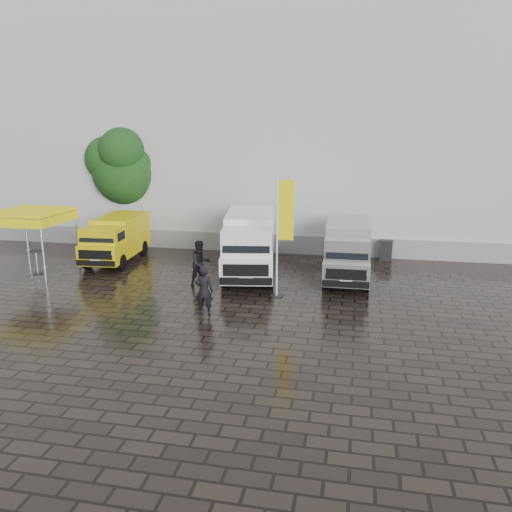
{
  "coord_description": "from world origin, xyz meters",
  "views": [
    {
      "loc": [
        2.7,
        -18.01,
        6.36
      ],
      "look_at": [
        -1.39,
        2.2,
        1.22
      ],
      "focal_mm": 35.0,
      "sensor_mm": 36.0,
      "label": 1
    }
  ],
  "objects_px": {
    "person_front": "(204,291)",
    "person_tent": "(201,263)",
    "van_yellow": "(116,240)",
    "canopy_tent": "(30,215)",
    "cocktail_table": "(37,262)",
    "van_white": "(250,245)",
    "wheelie_bin": "(386,250)",
    "flagpole": "(282,231)",
    "van_silver": "(347,251)"
  },
  "relations": [
    {
      "from": "flagpole",
      "to": "wheelie_bin",
      "type": "height_order",
      "value": "flagpole"
    },
    {
      "from": "canopy_tent",
      "to": "wheelie_bin",
      "type": "relative_size",
      "value": 2.87
    },
    {
      "from": "canopy_tent",
      "to": "flagpole",
      "type": "bearing_deg",
      "value": -5.48
    },
    {
      "from": "van_silver",
      "to": "cocktail_table",
      "type": "distance_m",
      "value": 14.15
    },
    {
      "from": "van_white",
      "to": "person_front",
      "type": "relative_size",
      "value": 3.55
    },
    {
      "from": "flagpole",
      "to": "cocktail_table",
      "type": "xyz_separation_m",
      "value": [
        -11.51,
        1.04,
        -2.13
      ]
    },
    {
      "from": "flagpole",
      "to": "cocktail_table",
      "type": "bearing_deg",
      "value": 174.86
    },
    {
      "from": "van_silver",
      "to": "wheelie_bin",
      "type": "relative_size",
      "value": 5.47
    },
    {
      "from": "van_yellow",
      "to": "cocktail_table",
      "type": "xyz_separation_m",
      "value": [
        -2.59,
        -2.77,
        -0.57
      ]
    },
    {
      "from": "van_silver",
      "to": "cocktail_table",
      "type": "height_order",
      "value": "van_silver"
    },
    {
      "from": "van_yellow",
      "to": "person_front",
      "type": "height_order",
      "value": "van_yellow"
    },
    {
      "from": "canopy_tent",
      "to": "person_front",
      "type": "distance_m",
      "value": 10.12
    },
    {
      "from": "van_white",
      "to": "person_tent",
      "type": "distance_m",
      "value": 2.71
    },
    {
      "from": "canopy_tent",
      "to": "cocktail_table",
      "type": "bearing_deg",
      "value": -33.92
    },
    {
      "from": "van_white",
      "to": "flagpole",
      "type": "xyz_separation_m",
      "value": [
        1.89,
        -2.88,
        1.29
      ]
    },
    {
      "from": "flagpole",
      "to": "person_tent",
      "type": "xyz_separation_m",
      "value": [
        -3.56,
        0.79,
        -1.7
      ]
    },
    {
      "from": "person_front",
      "to": "van_yellow",
      "type": "bearing_deg",
      "value": -47.2
    },
    {
      "from": "van_yellow",
      "to": "van_white",
      "type": "xyz_separation_m",
      "value": [
        7.03,
        -0.92,
        0.26
      ]
    },
    {
      "from": "van_white",
      "to": "canopy_tent",
      "type": "bearing_deg",
      "value": -179.11
    },
    {
      "from": "person_front",
      "to": "person_tent",
      "type": "bearing_deg",
      "value": -73.56
    },
    {
      "from": "cocktail_table",
      "to": "person_front",
      "type": "distance_m",
      "value": 9.82
    },
    {
      "from": "van_white",
      "to": "wheelie_bin",
      "type": "distance_m",
      "value": 7.48
    },
    {
      "from": "cocktail_table",
      "to": "wheelie_bin",
      "type": "bearing_deg",
      "value": 20.24
    },
    {
      "from": "van_white",
      "to": "canopy_tent",
      "type": "distance_m",
      "value": 9.99
    },
    {
      "from": "person_tent",
      "to": "van_white",
      "type": "bearing_deg",
      "value": 4.97
    },
    {
      "from": "van_silver",
      "to": "canopy_tent",
      "type": "bearing_deg",
      "value": -172.62
    },
    {
      "from": "van_silver",
      "to": "canopy_tent",
      "type": "height_order",
      "value": "canopy_tent"
    },
    {
      "from": "canopy_tent",
      "to": "person_front",
      "type": "height_order",
      "value": "canopy_tent"
    },
    {
      "from": "van_white",
      "to": "person_front",
      "type": "bearing_deg",
      "value": -104.51
    },
    {
      "from": "flagpole",
      "to": "canopy_tent",
      "type": "bearing_deg",
      "value": 174.52
    },
    {
      "from": "wheelie_bin",
      "to": "van_white",
      "type": "bearing_deg",
      "value": -139.91
    },
    {
      "from": "cocktail_table",
      "to": "person_front",
      "type": "relative_size",
      "value": 0.61
    },
    {
      "from": "van_white",
      "to": "canopy_tent",
      "type": "height_order",
      "value": "canopy_tent"
    },
    {
      "from": "canopy_tent",
      "to": "person_front",
      "type": "bearing_deg",
      "value": -21.64
    },
    {
      "from": "van_yellow",
      "to": "person_tent",
      "type": "relative_size",
      "value": 2.48
    },
    {
      "from": "van_silver",
      "to": "canopy_tent",
      "type": "xyz_separation_m",
      "value": [
        -14.09,
        -2.07,
        1.51
      ]
    },
    {
      "from": "van_silver",
      "to": "person_front",
      "type": "relative_size",
      "value": 3.12
    },
    {
      "from": "van_yellow",
      "to": "cocktail_table",
      "type": "bearing_deg",
      "value": -137.28
    },
    {
      "from": "cocktail_table",
      "to": "person_tent",
      "type": "xyz_separation_m",
      "value": [
        7.95,
        -0.25,
        0.43
      ]
    },
    {
      "from": "van_white",
      "to": "cocktail_table",
      "type": "bearing_deg",
      "value": -178.52
    },
    {
      "from": "van_yellow",
      "to": "van_silver",
      "type": "relative_size",
      "value": 0.86
    },
    {
      "from": "van_yellow",
      "to": "canopy_tent",
      "type": "height_order",
      "value": "canopy_tent"
    },
    {
      "from": "person_front",
      "to": "cocktail_table",
      "type": "bearing_deg",
      "value": -24.47
    },
    {
      "from": "van_white",
      "to": "flagpole",
      "type": "distance_m",
      "value": 3.68
    },
    {
      "from": "person_front",
      "to": "person_tent",
      "type": "height_order",
      "value": "person_tent"
    },
    {
      "from": "cocktail_table",
      "to": "person_tent",
      "type": "distance_m",
      "value": 7.97
    },
    {
      "from": "flagpole",
      "to": "person_front",
      "type": "distance_m",
      "value": 3.92
    },
    {
      "from": "wheelie_bin",
      "to": "person_front",
      "type": "height_order",
      "value": "person_front"
    },
    {
      "from": "van_yellow",
      "to": "van_white",
      "type": "relative_size",
      "value": 0.76
    },
    {
      "from": "van_silver",
      "to": "cocktail_table",
      "type": "relative_size",
      "value": 5.13
    }
  ]
}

